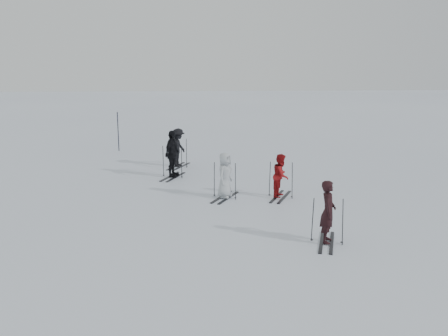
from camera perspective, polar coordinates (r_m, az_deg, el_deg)
The scene contains 12 objects.
ground at distance 17.00m, azimuth 0.21°, elevation -4.02°, with size 120.00×120.00×0.00m, color silver.
skier_near_dark at distance 13.45m, azimuth 11.79°, elevation -5.02°, with size 0.61×0.40×1.68m, color black.
skier_red at distance 17.62m, azimuth 6.53°, elevation -0.94°, with size 0.74×0.58×1.53m, color maroon.
skier_grey at distance 17.43m, azimuth 0.09°, elevation -0.90°, with size 0.78×0.51×1.59m, color #AEB5B8.
skier_uphill_left at distance 20.57m, azimuth -5.94°, elevation 1.56°, with size 1.13×0.47×1.92m, color black.
skier_uphill_far at distance 22.59m, azimuth -5.27°, elevation 2.28°, with size 1.11×0.64×1.72m, color black.
skis_near_dark at distance 13.51m, azimuth 11.75°, elevation -5.84°, with size 0.92×1.75×1.27m, color black, non-canonical shape.
skis_red at distance 17.65m, azimuth 6.53°, elevation -1.27°, with size 0.96×1.81×1.32m, color black, non-canonical shape.
skis_grey at distance 17.47m, azimuth 0.09°, elevation -1.34°, with size 0.95×1.80×1.31m, color black, non-canonical shape.
skis_uphill_left at distance 20.62m, azimuth -5.92°, elevation 0.78°, with size 0.98×1.85×1.35m, color black, non-canonical shape.
skis_uphill_far at distance 22.62m, azimuth -5.26°, elevation 1.82°, with size 0.97×1.84×1.34m, color black, non-canonical shape.
piste_marker at distance 26.96m, azimuth -12.01°, elevation 4.09°, with size 0.05×0.05×2.07m, color black.
Camera 1 is at (-1.10, -16.27, 4.80)m, focal length 40.00 mm.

